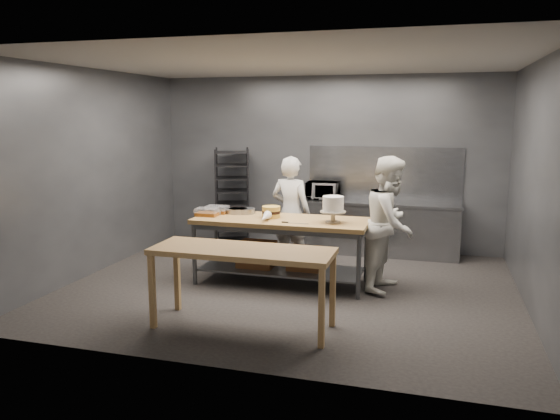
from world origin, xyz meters
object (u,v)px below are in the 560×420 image
object	(u,v)px
work_table	(279,243)
microwave	(323,191)
chef_right	(390,224)
layer_cake	(271,212)
chef_behind	(291,213)
near_counter	(242,256)
frosted_cake_stand	(333,206)
speed_rack	(232,198)

from	to	relation	value
work_table	microwave	xyz separation A→B (m)	(0.20, 1.99, 0.48)
chef_right	layer_cake	size ratio (longest dim) A/B	7.12
chef_behind	layer_cake	bearing A→B (deg)	94.19
chef_right	near_counter	bearing A→B (deg)	153.53
chef_right	frosted_cake_stand	bearing A→B (deg)	119.62
microwave	near_counter	bearing A→B (deg)	-92.06
work_table	chef_behind	world-z (taller)	chef_behind
speed_rack	layer_cake	world-z (taller)	speed_rack
chef_right	layer_cake	xyz separation A→B (m)	(-1.62, -0.11, 0.10)
chef_behind	microwave	distance (m)	1.26
work_table	microwave	world-z (taller)	microwave
chef_behind	layer_cake	distance (m)	0.76
microwave	chef_behind	bearing A→B (deg)	-101.10
chef_behind	layer_cake	world-z (taller)	chef_behind
work_table	frosted_cake_stand	xyz separation A→B (m)	(0.77, -0.10, 0.58)
work_table	microwave	size ratio (longest dim) A/B	4.43
microwave	layer_cake	bearing A→B (deg)	-99.42
work_table	chef_right	xyz separation A→B (m)	(1.50, 0.14, 0.33)
frosted_cake_stand	microwave	bearing A→B (deg)	105.25
speed_rack	chef_behind	xyz separation A→B (m)	(1.39, -1.14, 0.01)
chef_right	frosted_cake_stand	world-z (taller)	chef_right
speed_rack	layer_cake	distance (m)	2.30
speed_rack	chef_behind	distance (m)	1.80
microwave	frosted_cake_stand	world-z (taller)	frosted_cake_stand
chef_behind	frosted_cake_stand	xyz separation A→B (m)	(0.81, -0.86, 0.29)
chef_behind	layer_cake	xyz separation A→B (m)	(-0.09, -0.74, 0.14)
near_counter	chef_behind	world-z (taller)	chef_behind
work_table	frosted_cake_stand	bearing A→B (deg)	-7.21
frosted_cake_stand	layer_cake	bearing A→B (deg)	172.08
speed_rack	frosted_cake_stand	world-z (taller)	speed_rack
speed_rack	layer_cake	size ratio (longest dim) A/B	6.90
speed_rack	frosted_cake_stand	bearing A→B (deg)	-42.39
work_table	chef_right	world-z (taller)	chef_right
frosted_cake_stand	layer_cake	size ratio (longest dim) A/B	1.40
microwave	work_table	bearing A→B (deg)	-95.75
layer_cake	chef_behind	bearing A→B (deg)	83.37
chef_right	layer_cake	distance (m)	1.63
speed_rack	layer_cake	bearing A→B (deg)	-55.30
speed_rack	microwave	size ratio (longest dim) A/B	3.23
near_counter	speed_rack	world-z (taller)	speed_rack
microwave	layer_cake	size ratio (longest dim) A/B	2.14
microwave	speed_rack	bearing A→B (deg)	-177.19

